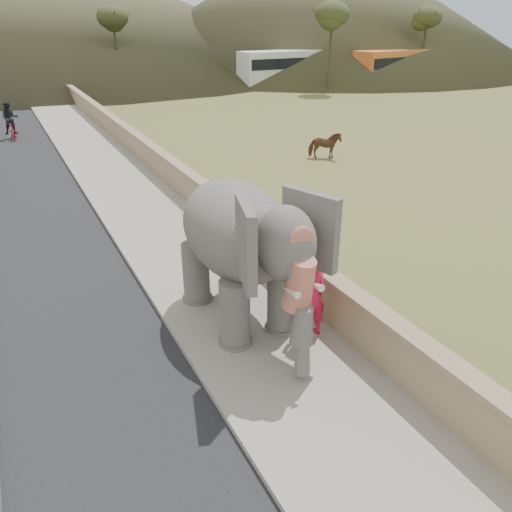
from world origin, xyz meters
The scene contains 11 objects.
ground centered at (0.00, 0.00, 0.00)m, with size 160.00×160.00×0.00m, color olive.
walkway centered at (0.00, 10.00, 0.07)m, with size 3.00×120.00×0.15m, color #9E9687.
parapet centered at (1.65, 10.00, 0.55)m, with size 0.30×120.00×1.10m, color tan.
cow centered at (9.33, 10.44, 0.61)m, with size 0.66×1.45×1.22m, color brown.
distant_car centered at (18.44, 35.36, 0.72)m, with size 1.70×4.23×1.44m, color #B7B8BE.
bus_white centered at (21.96, 34.05, 1.55)m, with size 2.50×11.00×3.10m, color white.
bus_orange centered at (31.77, 30.48, 1.55)m, with size 2.50×11.00×3.10m, color orange.
hill_far centered at (5.00, 70.00, 7.00)m, with size 80.00×80.00×14.00m, color brown.
elephant_and_man centered at (0.02, -0.02, 1.68)m, with size 2.42×4.32×3.09m.
motorcyclist centered at (-3.16, 21.42, 0.76)m, with size 0.88×1.81×1.95m.
trees centered at (0.63, 26.63, 3.95)m, with size 47.69×44.20×9.06m.
Camera 1 is at (-3.85, -8.41, 6.00)m, focal length 35.00 mm.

